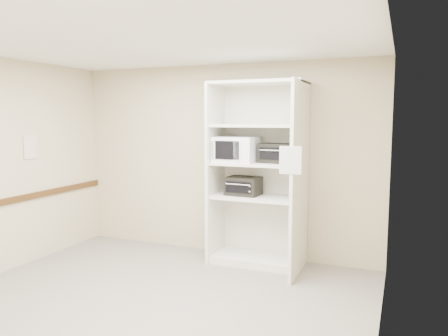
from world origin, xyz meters
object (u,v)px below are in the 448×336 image
at_px(shelving_unit, 261,180).
at_px(toaster_oven_upper, 278,153).
at_px(microwave, 236,149).
at_px(toaster_oven_lower, 243,186).

relative_size(shelving_unit, toaster_oven_upper, 5.58).
relative_size(microwave, toaster_oven_upper, 1.27).
relative_size(toaster_oven_upper, toaster_oven_lower, 0.99).
bearing_deg(toaster_oven_upper, shelving_unit, -166.44).
bearing_deg(toaster_oven_upper, toaster_oven_lower, -169.94).
bearing_deg(shelving_unit, microwave, -171.32).
xyz_separation_m(microwave, toaster_oven_upper, (0.54, 0.08, -0.04)).
height_order(microwave, toaster_oven_lower, microwave).
height_order(shelving_unit, microwave, shelving_unit).
bearing_deg(shelving_unit, toaster_oven_upper, 8.19).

